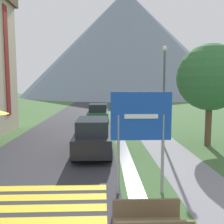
# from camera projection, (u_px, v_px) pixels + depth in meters

# --- Properties ---
(ground_plane) EXTENTS (160.00, 160.00, 0.00)m
(ground_plane) POSITION_uv_depth(u_px,v_px,m) (102.00, 121.00, 24.10)
(ground_plane) COLOR #3D6033
(road) EXTENTS (6.40, 60.00, 0.01)m
(road) POSITION_uv_depth(u_px,v_px,m) (84.00, 111.00, 33.94)
(road) COLOR #2D2D33
(road) RESTS_ON ground_plane
(footpath) EXTENTS (2.20, 60.00, 0.01)m
(footpath) POSITION_uv_depth(u_px,v_px,m) (128.00, 111.00, 34.16)
(footpath) COLOR slate
(footpath) RESTS_ON ground_plane
(drainage_channel) EXTENTS (0.60, 60.00, 0.00)m
(drainage_channel) POSITION_uv_depth(u_px,v_px,m) (111.00, 111.00, 34.07)
(drainage_channel) COLOR black
(drainage_channel) RESTS_ON ground_plane
(crosswalk_marking) EXTENTS (5.44, 2.54, 0.01)m
(crosswalk_marking) POSITION_uv_depth(u_px,v_px,m) (15.00, 203.00, 7.42)
(crosswalk_marking) COLOR yellow
(crosswalk_marking) RESTS_ON ground_plane
(mountain_distant) EXTENTS (66.64, 66.64, 33.69)m
(mountain_distant) POSITION_uv_depth(u_px,v_px,m) (126.00, 44.00, 81.11)
(mountain_distant) COLOR slate
(mountain_distant) RESTS_ON ground_plane
(road_sign) EXTENTS (1.93, 0.11, 3.29)m
(road_sign) POSITION_uv_depth(u_px,v_px,m) (141.00, 126.00, 7.88)
(road_sign) COLOR gray
(road_sign) RESTS_ON ground_plane
(parked_car_near) EXTENTS (1.88, 4.58, 1.82)m
(parked_car_near) POSITION_uv_depth(u_px,v_px,m) (93.00, 136.00, 12.71)
(parked_car_near) COLOR black
(parked_car_near) RESTS_ON ground_plane
(parked_car_far) EXTENTS (1.89, 3.92, 1.82)m
(parked_car_far) POSITION_uv_depth(u_px,v_px,m) (98.00, 114.00, 22.45)
(parked_car_far) COLOR #28663D
(parked_car_far) RESTS_ON ground_plane
(streetlamp) EXTENTS (0.28, 0.28, 5.72)m
(streetlamp) POSITION_uv_depth(u_px,v_px,m) (164.00, 88.00, 14.63)
(streetlamp) COLOR #515156
(streetlamp) RESTS_ON ground_plane
(tree_by_path) EXTENTS (3.74, 3.74, 5.81)m
(tree_by_path) POSITION_uv_depth(u_px,v_px,m) (210.00, 78.00, 14.03)
(tree_by_path) COLOR brown
(tree_by_path) RESTS_ON ground_plane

